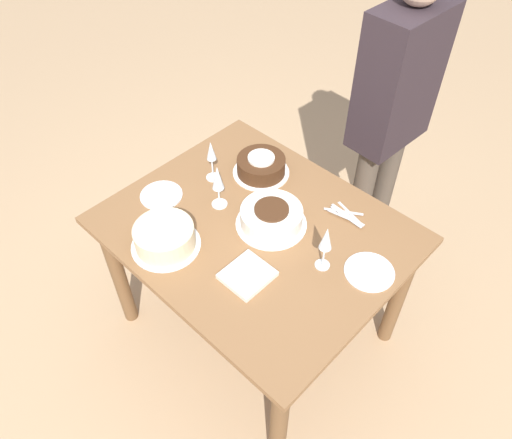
% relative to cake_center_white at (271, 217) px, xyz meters
% --- Properties ---
extents(ground_plane, '(12.00, 12.00, 0.00)m').
position_rel_cake_center_white_xyz_m(ground_plane, '(0.03, 0.06, -0.81)').
color(ground_plane, tan).
extents(dining_table, '(1.21, 1.00, 0.77)m').
position_rel_cake_center_white_xyz_m(dining_table, '(0.03, 0.06, -0.17)').
color(dining_table, brown).
rests_on(dining_table, ground_plane).
extents(cake_center_white, '(0.30, 0.30, 0.10)m').
position_rel_cake_center_white_xyz_m(cake_center_white, '(0.00, 0.00, 0.00)').
color(cake_center_white, white).
rests_on(cake_center_white, dining_table).
extents(cake_front_chocolate, '(0.27, 0.27, 0.10)m').
position_rel_cake_center_white_xyz_m(cake_front_chocolate, '(0.26, -0.21, -0.00)').
color(cake_front_chocolate, white).
rests_on(cake_front_chocolate, dining_table).
extents(cake_back_decorated, '(0.28, 0.28, 0.10)m').
position_rel_cake_center_white_xyz_m(cake_back_decorated, '(0.23, 0.38, 0.01)').
color(cake_back_decorated, white).
rests_on(cake_back_decorated, dining_table).
extents(wine_glass_near, '(0.07, 0.07, 0.21)m').
position_rel_cake_center_white_xyz_m(wine_glass_near, '(0.39, -0.03, 0.10)').
color(wine_glass_near, silver).
rests_on(wine_glass_near, dining_table).
extents(wine_glass_far, '(0.07, 0.07, 0.22)m').
position_rel_cake_center_white_xyz_m(wine_glass_far, '(0.24, 0.07, 0.10)').
color(wine_glass_far, silver).
rests_on(wine_glass_far, dining_table).
extents(wine_glass_extra, '(0.06, 0.06, 0.22)m').
position_rel_cake_center_white_xyz_m(wine_glass_extra, '(-0.30, 0.02, 0.11)').
color(wine_glass_extra, silver).
rests_on(wine_glass_extra, dining_table).
extents(dessert_plate_left, '(0.20, 0.20, 0.01)m').
position_rel_cake_center_white_xyz_m(dessert_plate_left, '(-0.45, -0.08, -0.04)').
color(dessert_plate_left, silver).
rests_on(dessert_plate_left, dining_table).
extents(dessert_plate_right, '(0.19, 0.19, 0.01)m').
position_rel_cake_center_white_xyz_m(dessert_plate_right, '(0.47, 0.21, -0.04)').
color(dessert_plate_right, silver).
rests_on(dessert_plate_right, dining_table).
extents(fork_pile, '(0.19, 0.10, 0.01)m').
position_rel_cake_center_white_xyz_m(fork_pile, '(-0.20, -0.26, -0.04)').
color(fork_pile, silver).
rests_on(fork_pile, dining_table).
extents(napkin_stack, '(0.17, 0.18, 0.02)m').
position_rel_cake_center_white_xyz_m(napkin_stack, '(-0.12, 0.27, -0.03)').
color(napkin_stack, silver).
rests_on(napkin_stack, dining_table).
extents(person_cutting, '(0.24, 0.41, 1.64)m').
position_rel_cake_center_white_xyz_m(person_cutting, '(-0.03, -0.82, 0.17)').
color(person_cutting, '#4C4238').
rests_on(person_cutting, ground_plane).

